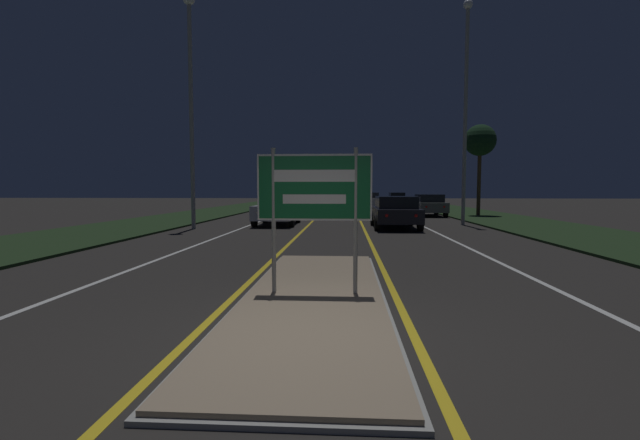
% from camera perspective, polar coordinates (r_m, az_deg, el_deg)
% --- Properties ---
extents(ground_plane, '(160.00, 160.00, 0.00)m').
position_cam_1_polar(ground_plane, '(5.19, -2.35, -15.72)').
color(ground_plane, '#282623').
extents(median_island, '(2.27, 7.68, 0.10)m').
position_cam_1_polar(median_island, '(7.02, -0.74, -10.07)').
color(median_island, '#999993').
rests_on(median_island, ground_plane).
extents(verge_left, '(5.00, 100.00, 0.08)m').
position_cam_1_polar(verge_left, '(26.85, -18.44, 0.22)').
color(verge_left, '#1E3319').
rests_on(verge_left, ground_plane).
extents(verge_right, '(5.00, 100.00, 0.08)m').
position_cam_1_polar(verge_right, '(26.49, 23.29, 0.05)').
color(verge_right, '#1E3319').
rests_on(verge_right, ground_plane).
extents(centre_line_yellow_left, '(0.12, 70.00, 0.01)m').
position_cam_1_polar(centre_line_yellow_left, '(29.96, -0.06, 0.75)').
color(centre_line_yellow_left, gold).
rests_on(centre_line_yellow_left, ground_plane).
extents(centre_line_yellow_right, '(0.12, 70.00, 0.01)m').
position_cam_1_polar(centre_line_yellow_right, '(29.92, 5.01, 0.73)').
color(centre_line_yellow_right, gold).
rests_on(centre_line_yellow_right, ground_plane).
extents(lane_line_white_left, '(0.12, 70.00, 0.01)m').
position_cam_1_polar(lane_line_white_left, '(30.28, -5.50, 0.76)').
color(lane_line_white_left, silver).
rests_on(lane_line_white_left, ground_plane).
extents(lane_line_white_right, '(0.12, 70.00, 0.01)m').
position_cam_1_polar(lane_line_white_right, '(30.14, 10.48, 0.70)').
color(lane_line_white_right, silver).
rests_on(lane_line_white_right, ground_plane).
extents(edge_line_white_left, '(0.10, 70.00, 0.01)m').
position_cam_1_polar(edge_line_white_left, '(30.88, -11.01, 0.77)').
color(edge_line_white_left, silver).
rests_on(edge_line_white_left, ground_plane).
extents(edge_line_white_right, '(0.10, 70.00, 0.01)m').
position_cam_1_polar(edge_line_white_right, '(30.65, 16.06, 0.66)').
color(edge_line_white_right, silver).
rests_on(edge_line_white_right, ground_plane).
extents(highway_sign, '(1.82, 0.07, 2.32)m').
position_cam_1_polar(highway_sign, '(6.80, -0.76, 3.55)').
color(highway_sign, '#9E9E99').
rests_on(highway_sign, median_island).
extents(streetlight_left_near, '(0.55, 0.55, 10.24)m').
position_cam_1_polar(streetlight_left_near, '(20.43, -16.88, 17.77)').
color(streetlight_left_near, '#9E9E99').
rests_on(streetlight_left_near, ground_plane).
extents(streetlight_right_near, '(0.44, 0.44, 10.81)m').
position_cam_1_polar(streetlight_right_near, '(22.70, 18.87, 15.46)').
color(streetlight_right_near, '#9E9E99').
rests_on(streetlight_right_near, ground_plane).
extents(car_receding_0, '(2.03, 4.48, 1.45)m').
position_cam_1_polar(car_receding_0, '(19.63, 10.00, 1.14)').
color(car_receding_0, black).
rests_on(car_receding_0, ground_plane).
extents(car_receding_1, '(1.88, 4.58, 1.44)m').
position_cam_1_polar(car_receding_1, '(29.29, 14.26, 2.00)').
color(car_receding_1, '#4C514C').
rests_on(car_receding_1, ground_plane).
extents(car_receding_2, '(1.87, 4.64, 1.48)m').
position_cam_1_polar(car_receding_2, '(39.05, 6.58, 2.63)').
color(car_receding_2, '#B7B7BC').
rests_on(car_receding_2, ground_plane).
extents(car_receding_3, '(1.89, 4.46, 1.42)m').
position_cam_1_polar(car_receding_3, '(47.69, 10.16, 2.83)').
color(car_receding_3, black).
rests_on(car_receding_3, ground_plane).
extents(car_approaching_0, '(1.98, 4.40, 1.46)m').
position_cam_1_polar(car_approaching_0, '(21.40, -5.67, 1.45)').
color(car_approaching_0, '#B7B7BC').
rests_on(car_approaching_0, ground_plane).
extents(roadside_palm_right, '(2.02, 2.02, 5.85)m').
position_cam_1_polar(roadside_palm_right, '(29.86, 20.56, 9.78)').
color(roadside_palm_right, '#4C3823').
rests_on(roadside_palm_right, verge_right).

